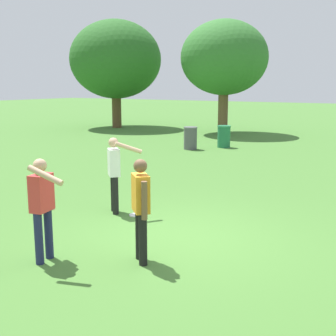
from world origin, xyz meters
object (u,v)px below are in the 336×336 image
at_px(frisbee, 135,215).
at_px(trash_can_beside_table, 224,136).
at_px(tree_tall_left, 116,60).
at_px(tree_broad_center, 224,58).
at_px(person_bystander, 43,202).
at_px(person_thrower, 115,169).
at_px(trash_can_further_along, 190,138).
at_px(person_catcher, 141,204).

height_order(frisbee, trash_can_beside_table, trash_can_beside_table).
distance_m(tree_tall_left, tree_broad_center, 7.25).
bearing_deg(frisbee, person_bystander, -85.33).
bearing_deg(person_thrower, trash_can_further_along, 109.10).
distance_m(person_thrower, tree_tall_left, 19.45).
bearing_deg(person_catcher, person_bystander, -149.52).
height_order(person_catcher, frisbee, person_catcher).
height_order(person_thrower, person_catcher, same).
height_order(person_catcher, trash_can_further_along, person_catcher).
bearing_deg(tree_tall_left, trash_can_further_along, -34.55).
bearing_deg(person_bystander, trash_can_beside_table, 102.51).
height_order(person_bystander, trash_can_further_along, person_bystander).
relative_size(trash_can_beside_table, trash_can_further_along, 1.00).
bearing_deg(frisbee, person_catcher, -51.78).
height_order(trash_can_beside_table, tree_broad_center, tree_broad_center).
xyz_separation_m(trash_can_further_along, tree_tall_left, (-8.66, 5.96, 3.76)).
bearing_deg(trash_can_beside_table, trash_can_further_along, -127.41).
distance_m(person_catcher, tree_tall_left, 22.18).
distance_m(person_bystander, trash_can_further_along, 12.44).
relative_size(frisbee, tree_broad_center, 0.04).
bearing_deg(frisbee, trash_can_beside_table, 104.50).
distance_m(person_thrower, frisbee, 1.07).
relative_size(person_bystander, frisbee, 6.43).
bearing_deg(frisbee, tree_broad_center, 108.20).
distance_m(person_bystander, tree_broad_center, 19.21).
relative_size(person_catcher, trash_can_beside_table, 1.71).
bearing_deg(frisbee, trash_can_further_along, 111.93).
distance_m(trash_can_further_along, tree_tall_left, 11.17).
bearing_deg(tree_tall_left, trash_can_beside_table, -25.91).
xyz_separation_m(person_bystander, frisbee, (-0.22, 2.71, -0.95)).
height_order(person_bystander, frisbee, person_bystander).
bearing_deg(tree_broad_center, frisbee, -71.80).
height_order(tree_tall_left, tree_broad_center, tree_tall_left).
xyz_separation_m(trash_can_beside_table, trash_can_further_along, (-0.98, -1.28, 0.00)).
distance_m(trash_can_beside_table, tree_broad_center, 6.72).
height_order(person_thrower, tree_broad_center, tree_broad_center).
xyz_separation_m(person_thrower, frisbee, (0.50, 0.03, -0.95)).
bearing_deg(frisbee, person_thrower, -176.78).
bearing_deg(trash_can_further_along, trash_can_beside_table, 52.59).
relative_size(person_catcher, frisbee, 6.43).
relative_size(person_catcher, person_bystander, 1.00).
bearing_deg(person_thrower, tree_tall_left, 128.08).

